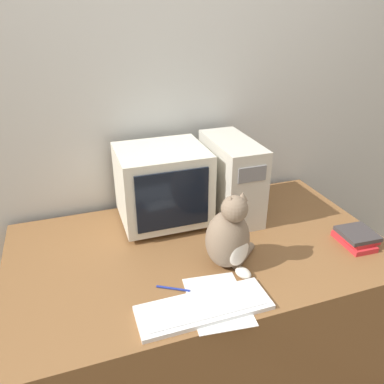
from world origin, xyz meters
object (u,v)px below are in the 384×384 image
Objects in this scene: book_stack at (356,237)px; pen at (173,289)px; computer_tower at (231,178)px; crt_monitor at (163,185)px; cat at (230,237)px; keyboard at (204,307)px.

pen is (-0.88, -0.03, -0.03)m from book_stack.
computer_tower is at bearing 132.80° from book_stack.
cat is at bearing -70.38° from crt_monitor.
cat is (0.16, -0.45, -0.06)m from crt_monitor.
keyboard is 1.43× the size of cat.
computer_tower reaches higher than crt_monitor.
crt_monitor is 0.35m from computer_tower.
pen is (-0.46, -0.49, -0.20)m from computer_tower.
book_stack is (0.81, 0.17, 0.02)m from keyboard.
keyboard reaches higher than pen.
keyboard is 0.16m from pen.
computer_tower is 0.89× the size of keyboard.
keyboard is at bearing -121.25° from computer_tower.
crt_monitor is 2.19× the size of book_stack.
computer_tower is 3.66× the size of pen.
crt_monitor is 0.94m from book_stack.
cat is at bearing -114.77° from computer_tower.
cat is at bearing 14.92° from pen.
pen is at bearing -178.20° from book_stack.
cat is at bearing 48.12° from keyboard.
computer_tower is 0.65m from book_stack.
crt_monitor is 0.86× the size of keyboard.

